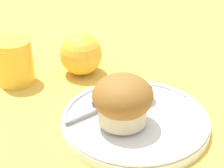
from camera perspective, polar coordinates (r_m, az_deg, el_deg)
ground_plane at (r=0.61m, az=0.86°, el=-6.26°), size 3.00×3.00×0.00m
plate at (r=0.60m, az=3.55°, el=-5.54°), size 0.24×0.24×0.02m
muffin at (r=0.56m, az=1.63°, el=-2.46°), size 0.09×0.09×0.08m
cream_ramekin at (r=0.64m, az=4.33°, el=-1.18°), size 0.05×0.05×0.02m
berry_pair at (r=0.61m, az=-1.74°, el=-2.62°), size 0.03×0.02×0.02m
butter_knife at (r=0.62m, az=-0.55°, el=-2.79°), size 0.18×0.04×0.00m
orange_fruit at (r=0.74m, az=-4.75°, el=4.55°), size 0.08×0.08×0.08m
juice_glass at (r=0.73m, az=-14.69°, el=3.32°), size 0.07×0.07×0.09m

